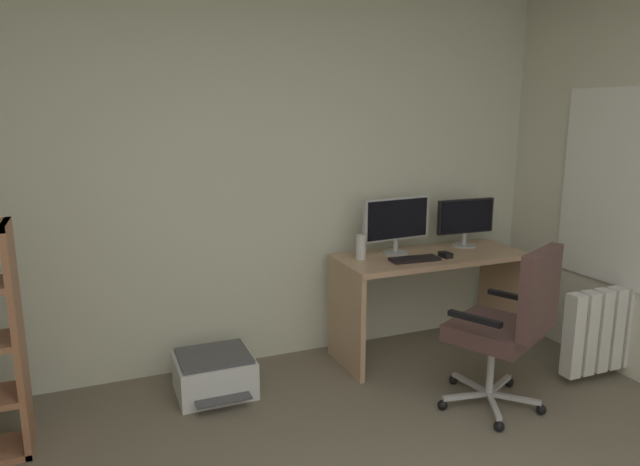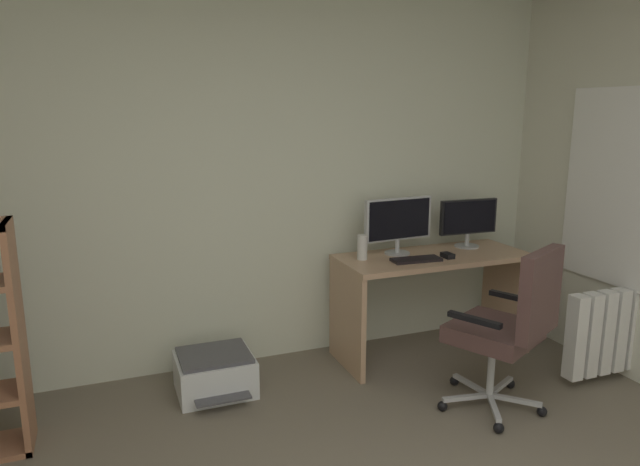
% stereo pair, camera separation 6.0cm
% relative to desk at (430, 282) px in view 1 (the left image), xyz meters
% --- Properties ---
extents(wall_back, '(4.58, 0.10, 2.58)m').
position_rel_desk_xyz_m(wall_back, '(-1.27, 0.42, 0.75)').
color(wall_back, beige).
rests_on(wall_back, ground).
extents(window_pane, '(0.01, 1.16, 1.22)m').
position_rel_desk_xyz_m(window_pane, '(1.02, -0.79, 0.71)').
color(window_pane, white).
extents(window_frame, '(0.02, 1.24, 1.30)m').
position_rel_desk_xyz_m(window_frame, '(1.01, -0.79, 0.71)').
color(window_frame, white).
extents(desk, '(1.37, 0.56, 0.74)m').
position_rel_desk_xyz_m(desk, '(0.00, 0.00, 0.00)').
color(desk, tan).
rests_on(desk, ground).
extents(monitor_main, '(0.53, 0.18, 0.40)m').
position_rel_desk_xyz_m(monitor_main, '(-0.23, 0.11, 0.44)').
color(monitor_main, '#B2B5B7').
rests_on(monitor_main, desk).
extents(monitor_secondary, '(0.47, 0.18, 0.36)m').
position_rel_desk_xyz_m(monitor_secondary, '(0.36, 0.11, 0.41)').
color(monitor_secondary, '#B2B5B7').
rests_on(monitor_secondary, desk).
extents(keyboard, '(0.35, 0.15, 0.02)m').
position_rel_desk_xyz_m(keyboard, '(-0.20, -0.11, 0.21)').
color(keyboard, black).
rests_on(keyboard, desk).
extents(computer_mouse, '(0.06, 0.10, 0.03)m').
position_rel_desk_xyz_m(computer_mouse, '(0.05, -0.11, 0.22)').
color(computer_mouse, black).
rests_on(computer_mouse, desk).
extents(desktop_speaker, '(0.07, 0.07, 0.17)m').
position_rel_desk_xyz_m(desktop_speaker, '(-0.53, 0.07, 0.29)').
color(desktop_speaker, silver).
rests_on(desktop_speaker, desk).
extents(office_chair, '(0.65, 0.68, 1.01)m').
position_rel_desk_xyz_m(office_chair, '(-0.03, -0.88, 0.02)').
color(office_chair, '#B7BABC').
rests_on(office_chair, ground).
extents(printer, '(0.47, 0.49, 0.26)m').
position_rel_desk_xyz_m(printer, '(-1.58, -0.02, -0.41)').
color(printer, silver).
rests_on(printer, ground).
extents(radiator, '(0.79, 0.10, 0.56)m').
position_rel_desk_xyz_m(radiator, '(0.92, -0.79, -0.20)').
color(radiator, white).
rests_on(radiator, ground).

